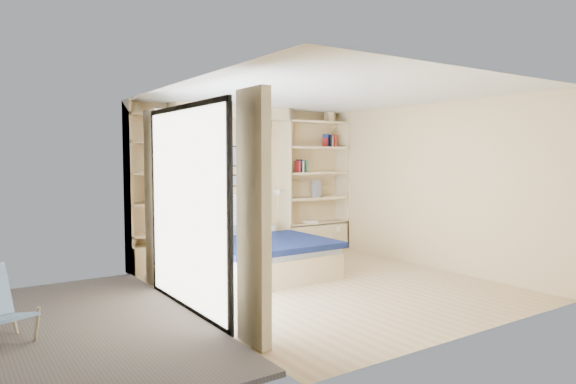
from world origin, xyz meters
TOP-DOWN VIEW (x-y plane):
  - ground at (0.00, 0.00)m, footprint 4.50×4.50m
  - room_shell at (-0.39, 1.52)m, footprint 4.50×4.50m
  - bed at (-0.45, 1.16)m, footprint 1.75×2.16m
  - photo_gallery at (-0.45, 2.22)m, footprint 1.48×0.02m
  - reading_lamps at (-0.30, 2.00)m, footprint 1.92×0.12m
  - shelf_decor at (1.15, 2.07)m, footprint 3.47×0.23m
  - deck at (-3.60, 0.00)m, footprint 3.20×4.00m

SIDE VIEW (x-z plane):
  - ground at x=0.00m, z-range 0.00..0.00m
  - deck at x=-3.60m, z-range -0.03..0.03m
  - bed at x=-0.45m, z-range -0.26..0.81m
  - room_shell at x=-0.39m, z-range -1.17..3.33m
  - reading_lamps at x=-0.30m, z-range 1.03..1.17m
  - photo_gallery at x=-0.45m, z-range 1.19..2.01m
  - shelf_decor at x=1.15m, z-range 0.68..2.71m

